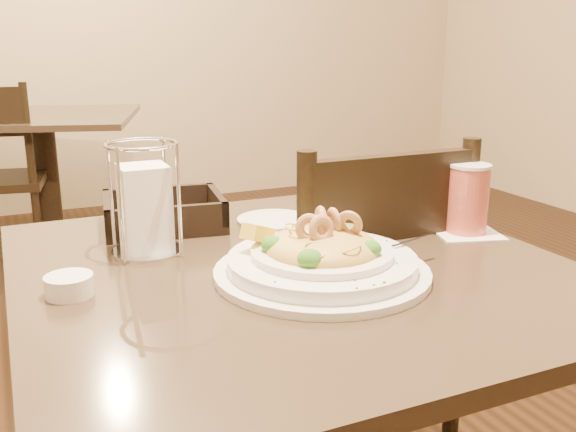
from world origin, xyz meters
name	(u,v)px	position (x,y,z in m)	size (l,w,h in m)	color
main_table	(293,387)	(0.00, 0.00, 0.51)	(0.90, 0.90, 0.75)	black
background_table	(45,160)	(-0.23, 2.54, 0.51)	(1.12, 1.12, 0.75)	black
dining_chair_near	(353,330)	(0.23, 0.18, 0.50)	(0.42, 0.42, 0.93)	black
pasta_bowl	(322,258)	(0.02, -0.07, 0.78)	(0.39, 0.35, 0.11)	white
drink_glass	(468,199)	(0.39, 0.02, 0.82)	(0.15, 0.15, 0.14)	white
bread_basket	(164,216)	(-0.14, 0.31, 0.77)	(0.26, 0.22, 0.06)	black
napkin_caddy	(145,206)	(-0.21, 0.16, 0.83)	(0.13, 0.13, 0.20)	silver
side_plate	(274,220)	(0.07, 0.25, 0.75)	(0.15, 0.15, 0.01)	white
butter_ramekin	(69,285)	(-0.36, 0.01, 0.76)	(0.07, 0.07, 0.03)	white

